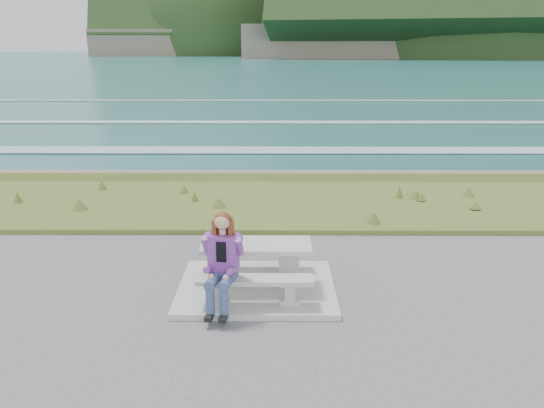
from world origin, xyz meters
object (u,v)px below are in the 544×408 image
bench_landward (255,284)px  bench_seaward (258,250)px  seated_woman (221,275)px  picnic_table (256,253)px

bench_landward → bench_seaward: 1.40m
bench_landward → seated_woman: size_ratio=1.20×
picnic_table → bench_landward: picnic_table is taller
bench_seaward → seated_woman: (-0.50, -1.54, 0.20)m
picnic_table → bench_seaward: 0.74m
bench_seaward → seated_woman: size_ratio=1.20×
picnic_table → bench_landward: bearing=-90.0°
picnic_table → bench_seaward: size_ratio=1.00×
bench_landward → seated_woman: seated_woman is taller
bench_landward → bench_seaward: bearing=90.0°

